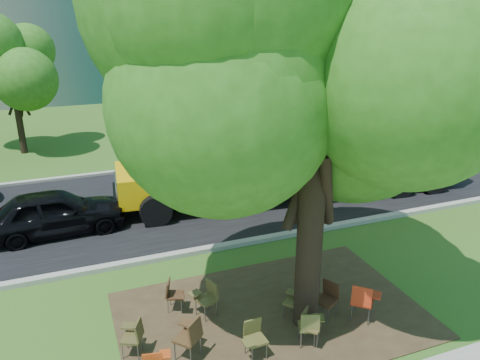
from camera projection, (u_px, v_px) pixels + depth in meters
name	position (u px, v px, depth m)	size (l,w,h in m)	color
ground	(224.00, 312.00, 11.07)	(160.00, 160.00, 0.00)	#39551A
dirt_patch	(271.00, 315.00, 10.97)	(7.00, 4.50, 0.03)	#382819
asphalt_road	(161.00, 204.00, 17.20)	(80.00, 8.00, 0.04)	black
kerb_near	(190.00, 252.00, 13.68)	(80.00, 0.25, 0.14)	gray
kerb_far	(142.00, 169.00, 20.77)	(80.00, 0.25, 0.14)	gray
bg_tree_2	(11.00, 67.00, 21.96)	(4.80, 4.80, 6.62)	black
bg_tree_3	(279.00, 45.00, 24.32)	(5.60, 5.60, 7.84)	black
bg_tree_4	(415.00, 55.00, 26.38)	(5.00, 5.00, 6.85)	black
main_tree	(319.00, 82.00, 8.83)	(7.20, 7.20, 9.07)	black
school_bus	(309.00, 148.00, 17.57)	(13.29, 4.08, 3.20)	#E1A707
chair_2	(190.00, 334.00, 9.42)	(0.65, 0.83, 0.96)	#482F19
chair_3	(254.00, 336.00, 9.50)	(0.55, 0.52, 0.84)	brown
chair_4	(310.00, 325.00, 9.80)	(0.69, 0.54, 0.86)	brown
chair_5	(308.00, 324.00, 9.91)	(0.53, 0.67, 0.78)	brown
chair_6	(327.00, 296.00, 10.74)	(0.73, 0.62, 0.91)	#422717
chair_7	(363.00, 299.00, 10.55)	(0.84, 0.66, 0.97)	red
chair_8	(134.00, 334.00, 9.55)	(0.54, 0.68, 0.83)	#4A4220
chair_9	(207.00, 295.00, 10.80)	(0.67, 0.60, 0.88)	brown
chair_10	(173.00, 293.00, 10.97)	(0.51, 0.65, 0.80)	#3F2616
chair_11	(295.00, 299.00, 10.73)	(0.54, 0.68, 0.80)	brown
chair_12	(302.00, 281.00, 11.35)	(0.51, 0.66, 0.87)	#4A341A
black_car	(55.00, 212.00, 14.74)	(1.73, 4.29, 1.46)	black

